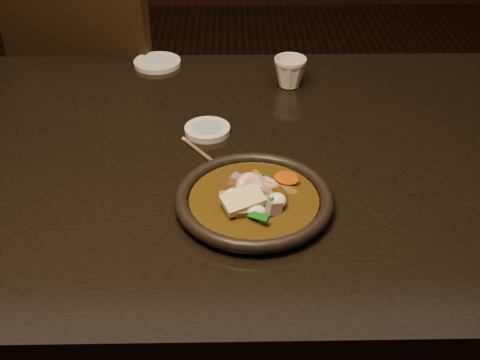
{
  "coord_description": "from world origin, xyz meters",
  "views": [
    {
      "loc": [
        0.05,
        -0.96,
        1.36
      ],
      "look_at": [
        0.07,
        -0.16,
        0.8
      ],
      "focal_mm": 45.0,
      "sensor_mm": 36.0,
      "label": 1
    }
  ],
  "objects_px": {
    "table": "(204,185)",
    "chair": "(112,94)",
    "tea_cup": "(290,71)",
    "plate": "(254,200)"
  },
  "relations": [
    {
      "from": "plate",
      "to": "table",
      "type": "bearing_deg",
      "value": 118.23
    },
    {
      "from": "table",
      "to": "tea_cup",
      "type": "bearing_deg",
      "value": 55.77
    },
    {
      "from": "table",
      "to": "tea_cup",
      "type": "xyz_separation_m",
      "value": [
        0.19,
        0.27,
        0.11
      ]
    },
    {
      "from": "table",
      "to": "tea_cup",
      "type": "height_order",
      "value": "tea_cup"
    },
    {
      "from": "table",
      "to": "chair",
      "type": "height_order",
      "value": "chair"
    },
    {
      "from": "plate",
      "to": "tea_cup",
      "type": "relative_size",
      "value": 3.62
    },
    {
      "from": "table",
      "to": "chair",
      "type": "distance_m",
      "value": 0.73
    },
    {
      "from": "chair",
      "to": "tea_cup",
      "type": "xyz_separation_m",
      "value": [
        0.48,
        -0.38,
        0.24
      ]
    },
    {
      "from": "tea_cup",
      "to": "chair",
      "type": "bearing_deg",
      "value": 141.93
    },
    {
      "from": "chair",
      "to": "plate",
      "type": "bearing_deg",
      "value": 138.93
    }
  ]
}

